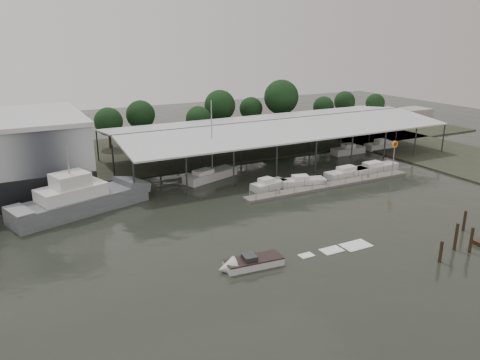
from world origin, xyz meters
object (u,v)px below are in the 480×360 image
shell_fuel_sign (394,151)px  grey_trawler (81,199)px  speedboat_underway (248,263)px  white_sailboat (210,175)px

shell_fuel_sign → grey_trawler: bearing=171.9°
grey_trawler → speedboat_underway: (11.34, -22.53, -1.19)m
shell_fuel_sign → white_sailboat: size_ratio=0.46×
shell_fuel_sign → speedboat_underway: size_ratio=0.32×
shell_fuel_sign → speedboat_underway: bearing=-155.1°
grey_trawler → speedboat_underway: 25.25m
shell_fuel_sign → grey_trawler: (-45.75, 6.53, -2.35)m
shell_fuel_sign → grey_trawler: 46.27m
grey_trawler → speedboat_underway: size_ratio=1.04×
grey_trawler → shell_fuel_sign: bearing=-25.9°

